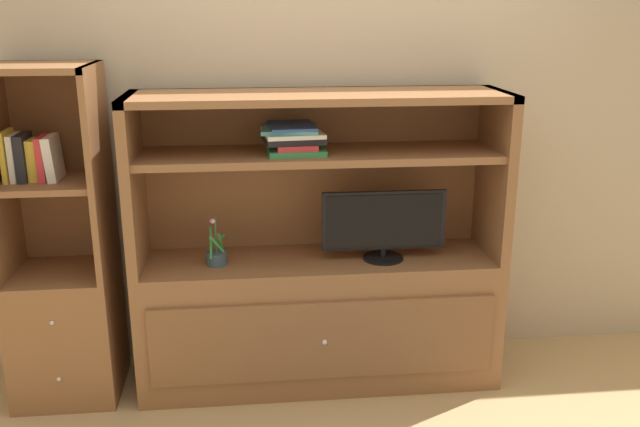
{
  "coord_description": "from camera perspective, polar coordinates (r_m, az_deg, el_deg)",
  "views": [
    {
      "loc": [
        -0.34,
        -2.85,
        1.9
      ],
      "look_at": [
        0.0,
        0.35,
        0.92
      ],
      "focal_mm": 38.7,
      "sensor_mm": 36.0,
      "label": 1
    }
  ],
  "objects": [
    {
      "name": "ground_plane",
      "position": [
        3.44,
        0.64,
        -16.6
      ],
      "size": [
        8.0,
        8.0,
        0.0
      ],
      "primitive_type": "plane",
      "color": "tan"
    },
    {
      "name": "painted_rear_wall",
      "position": [
        3.65,
        -0.67,
        9.04
      ],
      "size": [
        6.0,
        0.1,
        2.8
      ],
      "primitive_type": "cube",
      "color": "tan",
      "rests_on": "ground_plane"
    },
    {
      "name": "media_console",
      "position": [
        3.56,
        -0.09,
        -6.41
      ],
      "size": [
        1.82,
        0.51,
        1.5
      ],
      "color": "brown",
      "rests_on": "ground_plane"
    },
    {
      "name": "tv_monitor",
      "position": [
        3.43,
        5.31,
        -0.87
      ],
      "size": [
        0.62,
        0.2,
        0.35
      ],
      "color": "black",
      "rests_on": "media_console"
    },
    {
      "name": "potted_plant",
      "position": [
        3.43,
        -8.54,
        -3.51
      ],
      "size": [
        0.1,
        0.11,
        0.25
      ],
      "color": "#384C56",
      "rests_on": "media_console"
    },
    {
      "name": "magazine_stack",
      "position": [
        3.32,
        -2.23,
        6.21
      ],
      "size": [
        0.31,
        0.32,
        0.13
      ],
      "color": "#338C4C",
      "rests_on": "media_console"
    },
    {
      "name": "bookshelf_tall",
      "position": [
        3.65,
        -20.43,
        -6.08
      ],
      "size": [
        0.5,
        0.48,
        1.64
      ],
      "color": "brown",
      "rests_on": "ground_plane"
    },
    {
      "name": "upright_book_row",
      "position": [
        3.47,
        -22.7,
        4.28
      ],
      "size": [
        0.24,
        0.18,
        0.24
      ],
      "color": "gold",
      "rests_on": "bookshelf_tall"
    }
  ]
}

